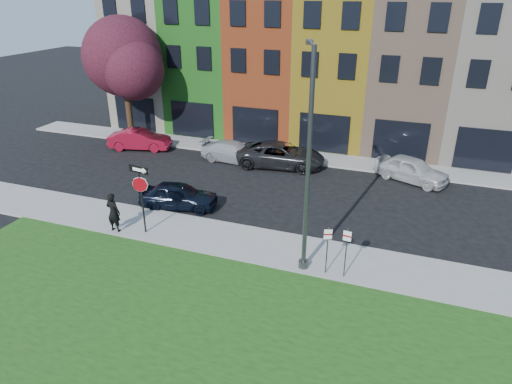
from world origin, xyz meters
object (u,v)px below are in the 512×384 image
at_px(stop_sign, 140,186).
at_px(sedan_near, 179,195).
at_px(man, 113,212).
at_px(street_lamp, 308,165).

bearing_deg(stop_sign, sedan_near, 96.62).
bearing_deg(sedan_near, man, 145.11).
height_order(man, street_lamp, street_lamp).
height_order(stop_sign, street_lamp, street_lamp).
distance_m(man, sedan_near, 3.76).
xyz_separation_m(sedan_near, street_lamp, (7.53, -3.17, 3.85)).
bearing_deg(sedan_near, stop_sign, 166.88).
xyz_separation_m(man, street_lamp, (9.02, 0.26, 3.46)).
xyz_separation_m(man, sedan_near, (1.49, 3.43, -0.39)).
relative_size(stop_sign, street_lamp, 0.38).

